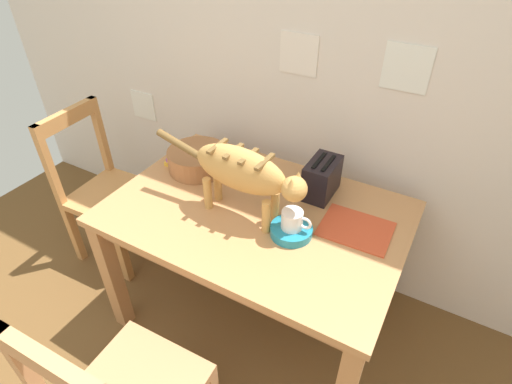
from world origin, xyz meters
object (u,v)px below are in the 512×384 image
(saucer_bowl, at_px, (291,231))
(coffee_mug, at_px, (293,220))
(cat, at_px, (243,172))
(toaster, at_px, (322,178))
(book_stack, at_px, (188,161))
(wooden_chair_near, at_px, (106,191))
(dining_table, at_px, (256,225))
(wicker_basket, at_px, (197,159))
(magazine, at_px, (356,229))

(saucer_bowl, height_order, coffee_mug, coffee_mug)
(cat, relative_size, toaster, 3.60)
(saucer_bowl, bearing_deg, cat, 177.65)
(cat, bearing_deg, book_stack, -111.90)
(coffee_mug, bearing_deg, wooden_chair_near, 175.93)
(dining_table, relative_size, wooden_chair_near, 1.38)
(dining_table, relative_size, cat, 1.78)
(cat, bearing_deg, saucer_bowl, 90.00)
(saucer_bowl, relative_size, wicker_basket, 0.59)
(toaster, bearing_deg, dining_table, -127.98)
(wicker_basket, height_order, toaster, toaster)
(saucer_bowl, bearing_deg, book_stack, 162.56)
(book_stack, relative_size, toaster, 0.96)
(book_stack, bearing_deg, wooden_chair_near, -166.53)
(coffee_mug, relative_size, wooden_chair_near, 0.14)
(saucer_bowl, relative_size, wooden_chair_near, 0.19)
(dining_table, distance_m, wooden_chair_near, 1.04)
(dining_table, height_order, wicker_basket, wicker_basket)
(book_stack, bearing_deg, toaster, 8.26)
(cat, distance_m, toaster, 0.40)
(saucer_bowl, bearing_deg, dining_table, 162.67)
(book_stack, bearing_deg, dining_table, -17.48)
(coffee_mug, height_order, book_stack, coffee_mug)
(dining_table, bearing_deg, magazine, 12.74)
(cat, bearing_deg, toaster, 145.83)
(cat, distance_m, coffee_mug, 0.27)
(dining_table, relative_size, book_stack, 6.69)
(magazine, xyz_separation_m, wicker_basket, (-0.84, 0.05, 0.05))
(coffee_mug, bearing_deg, dining_table, 162.94)
(coffee_mug, xyz_separation_m, book_stack, (-0.69, 0.22, -0.06))
(coffee_mug, relative_size, book_stack, 0.66)
(coffee_mug, relative_size, wicker_basket, 0.44)
(cat, height_order, toaster, cat)
(dining_table, height_order, wooden_chair_near, wooden_chair_near)
(dining_table, xyz_separation_m, book_stack, (-0.49, 0.15, 0.11))
(cat, bearing_deg, wooden_chair_near, -92.12)
(coffee_mug, bearing_deg, cat, 177.68)
(magazine, height_order, wicker_basket, wicker_basket)
(cat, xyz_separation_m, toaster, (0.23, 0.31, -0.14))
(saucer_bowl, height_order, wicker_basket, wicker_basket)
(book_stack, relative_size, wicker_basket, 0.66)
(cat, relative_size, wooden_chair_near, 0.78)
(saucer_bowl, bearing_deg, wicker_basket, 161.37)
(saucer_bowl, relative_size, coffee_mug, 1.36)
(saucer_bowl, distance_m, wooden_chair_near, 1.26)
(saucer_bowl, height_order, toaster, toaster)
(dining_table, xyz_separation_m, wicker_basket, (-0.42, 0.14, 0.14))
(dining_table, height_order, cat, cat)
(saucer_bowl, relative_size, toaster, 0.86)
(coffee_mug, distance_m, magazine, 0.28)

